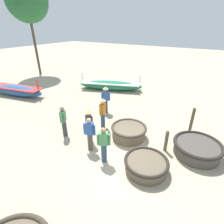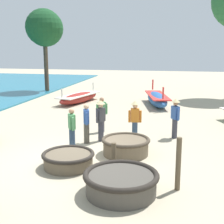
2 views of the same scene
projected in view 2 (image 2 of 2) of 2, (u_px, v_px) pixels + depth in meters
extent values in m
plane|color=tan|center=(77.00, 158.00, 10.72)|extent=(80.00, 80.00, 0.00)
cylinder|color=brown|center=(126.00, 147.00, 11.03)|extent=(1.59, 1.59, 0.54)
torus|color=#42382B|center=(126.00, 140.00, 10.97)|extent=(1.72, 1.72, 0.13)
cylinder|color=#4C473F|center=(121.00, 184.00, 8.07)|extent=(1.83, 1.83, 0.52)
torus|color=#28231E|center=(121.00, 175.00, 8.02)|extent=(1.98, 1.98, 0.15)
cylinder|color=brown|center=(68.00, 161.00, 9.89)|extent=(1.55, 1.55, 0.42)
torus|color=#28231E|center=(68.00, 154.00, 9.84)|extent=(1.67, 1.67, 0.12)
ellipsoid|color=#285693|center=(157.00, 99.00, 20.31)|extent=(2.02, 4.66, 0.80)
cube|color=red|center=(157.00, 95.00, 20.25)|extent=(1.98, 4.31, 0.06)
cylinder|color=red|center=(153.00, 85.00, 22.20)|extent=(0.10, 0.10, 0.72)
cylinder|color=red|center=(163.00, 93.00, 18.12)|extent=(0.10, 0.10, 0.72)
ellipsoid|color=maroon|center=(79.00, 98.00, 21.27)|extent=(2.19, 4.46, 0.65)
cube|color=silver|center=(79.00, 95.00, 21.23)|extent=(2.15, 4.13, 0.06)
cylinder|color=silver|center=(93.00, 86.00, 22.90)|extent=(0.10, 0.10, 0.58)
cylinder|color=silver|center=(62.00, 94.00, 19.42)|extent=(0.10, 0.10, 0.58)
cylinder|color=#383842|center=(101.00, 131.00, 12.58)|extent=(0.22, 0.22, 0.82)
cube|color=#3D3D42|center=(101.00, 115.00, 12.44)|extent=(0.35, 0.40, 0.54)
sphere|color=#DBB28E|center=(101.00, 105.00, 12.36)|extent=(0.20, 0.20, 0.20)
cylinder|color=#3D3D42|center=(97.00, 117.00, 12.28)|extent=(0.09, 0.09, 0.48)
cylinder|color=#3D3D42|center=(104.00, 115.00, 12.62)|extent=(0.09, 0.09, 0.48)
cone|color=#D1BC84|center=(101.00, 102.00, 12.33)|extent=(0.36, 0.36, 0.14)
cylinder|color=#383842|center=(102.00, 123.00, 13.92)|extent=(0.22, 0.22, 0.82)
cube|color=#4C8E56|center=(102.00, 108.00, 13.78)|extent=(0.40, 0.37, 0.54)
sphere|color=#A37556|center=(102.00, 100.00, 13.71)|extent=(0.20, 0.20, 0.20)
cylinder|color=#4C8E56|center=(97.00, 110.00, 13.72)|extent=(0.09, 0.09, 0.48)
cylinder|color=#4C8E56|center=(107.00, 109.00, 13.87)|extent=(0.09, 0.09, 0.48)
cylinder|color=#2D425B|center=(135.00, 132.00, 12.50)|extent=(0.22, 0.22, 0.82)
cube|color=orange|center=(135.00, 115.00, 12.36)|extent=(0.37, 0.27, 0.54)
sphere|color=tan|center=(135.00, 106.00, 12.28)|extent=(0.20, 0.20, 0.20)
cylinder|color=orange|center=(129.00, 116.00, 12.38)|extent=(0.09, 0.09, 0.48)
cylinder|color=orange|center=(141.00, 117.00, 12.35)|extent=(0.09, 0.09, 0.48)
cone|color=#D1BC84|center=(135.00, 103.00, 12.25)|extent=(0.36, 0.36, 0.14)
cylinder|color=#4C473D|center=(87.00, 133.00, 12.30)|extent=(0.22, 0.22, 0.82)
cube|color=#33569E|center=(86.00, 116.00, 12.16)|extent=(0.31, 0.39, 0.54)
sphere|color=tan|center=(86.00, 107.00, 12.08)|extent=(0.20, 0.20, 0.20)
cylinder|color=#33569E|center=(86.00, 116.00, 12.38)|extent=(0.09, 0.09, 0.48)
cylinder|color=#33569E|center=(86.00, 119.00, 11.95)|extent=(0.09, 0.09, 0.48)
cylinder|color=#383842|center=(175.00, 128.00, 13.00)|extent=(0.22, 0.22, 0.82)
cube|color=#33569E|center=(175.00, 113.00, 12.86)|extent=(0.37, 0.40, 0.54)
sphere|color=#A37556|center=(176.00, 104.00, 12.78)|extent=(0.20, 0.20, 0.20)
cylinder|color=#33569E|center=(172.00, 113.00, 13.07)|extent=(0.09, 0.09, 0.48)
cylinder|color=#33569E|center=(178.00, 115.00, 12.66)|extent=(0.09, 0.09, 0.48)
cone|color=#D1BC84|center=(176.00, 100.00, 12.75)|extent=(0.36, 0.36, 0.14)
cylinder|color=#2D425B|center=(72.00, 139.00, 11.48)|extent=(0.22, 0.22, 0.82)
cube|color=#4C8E56|center=(72.00, 121.00, 11.34)|extent=(0.36, 0.40, 0.54)
sphere|color=#A37556|center=(71.00, 111.00, 11.26)|extent=(0.20, 0.20, 0.20)
cylinder|color=#4C8E56|center=(73.00, 124.00, 11.14)|extent=(0.09, 0.09, 0.48)
cylinder|color=#4C8E56|center=(71.00, 121.00, 11.55)|extent=(0.09, 0.09, 0.48)
cylinder|color=brown|center=(114.00, 159.00, 9.25)|extent=(0.14, 0.14, 0.99)
cylinder|color=brown|center=(178.00, 164.00, 8.20)|extent=(0.14, 0.14, 1.46)
cylinder|color=#4C3D2D|center=(47.00, 67.00, 25.81)|extent=(0.24, 0.24, 4.17)
sphere|color=#194723|center=(45.00, 28.00, 25.17)|extent=(2.92, 2.92, 2.92)
cylinder|color=#4C3D2D|center=(45.00, 66.00, 26.16)|extent=(0.24, 0.24, 4.27)
sphere|color=#194723|center=(44.00, 27.00, 25.50)|extent=(2.99, 2.99, 2.99)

